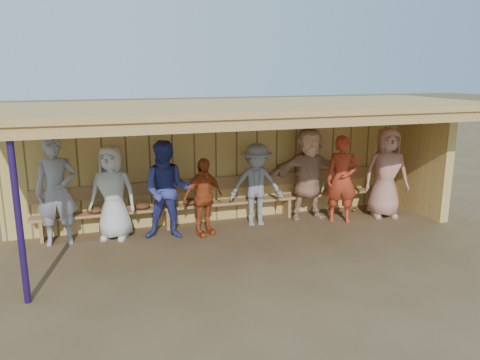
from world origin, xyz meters
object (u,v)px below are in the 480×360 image
player_a (57,191)px  player_d (203,197)px  player_b (113,193)px  player_h (386,173)px  player_f (309,173)px  player_e (256,185)px  player_g (342,179)px  bench (229,197)px  player_c (167,190)px

player_a → player_d: bearing=-6.2°
player_b → player_h: 5.60m
player_f → player_e: bearing=-171.7°
player_g → bench: player_g is taller
player_a → player_d: (2.58, -0.34, -0.23)m
player_h → player_d: bearing=-166.2°
player_c → player_d: (0.67, -0.03, -0.18)m
bench → player_a: bearing=-174.7°
player_f → player_d: bearing=-167.3°
player_d → player_g: 2.90m
player_e → player_f: 1.20m
player_a → player_h: player_a is taller
player_b → player_d: player_b is taller
player_b → player_c: player_c is taller
player_b → player_c: bearing=4.7°
player_b → player_e: bearing=21.0°
player_a → player_c: bearing=-7.9°
player_d → player_e: (1.16, 0.26, 0.09)m
player_h → bench: bearing=-177.6°
bench → player_d: bearing=-136.9°
player_c → player_d: size_ratio=1.24×
player_a → player_f: (4.93, 0.00, -0.01)m
player_e → player_a: bearing=-170.0°
player_e → player_c: bearing=-161.6°
player_e → player_g: size_ratio=0.93×
bench → player_h: bearing=-12.4°
player_h → player_e: bearing=-172.0°
player_b → player_f: size_ratio=0.91×
player_a → player_g: size_ratio=1.09×
player_a → player_e: bearing=0.1°
player_d → player_h: 3.96m
player_h → player_f: bearing=-179.6°
player_c → player_e: 1.84m
player_d → player_c: bearing=156.1°
player_e → player_h: bearing=4.4°
player_e → player_f: (1.19, 0.08, 0.14)m
player_c → player_d: 0.69m
player_b → player_e: 2.78m
player_a → bench: 3.31m
player_e → bench: (-0.47, 0.39, -0.31)m
player_c → player_b: bearing=177.7°
player_b → player_d: (1.62, -0.34, -0.14)m
player_g → bench: size_ratio=0.24×
player_g → player_b: bearing=-160.4°
player_h → player_c: bearing=-166.5°
player_a → bench: (3.27, 0.31, -0.45)m
player_c → bench: player_c is taller
player_g → player_f: bearing=167.5°
player_d → player_a: bearing=151.3°
player_d → player_f: (2.35, 0.34, 0.22)m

